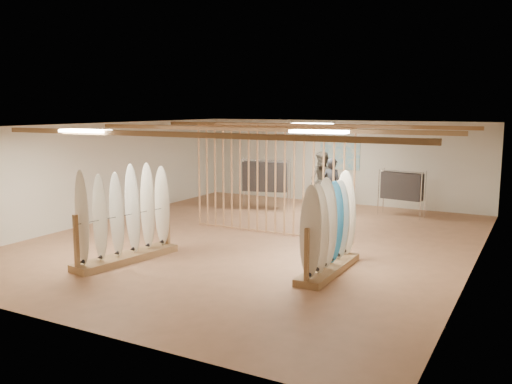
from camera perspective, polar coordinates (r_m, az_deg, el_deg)
The scene contains 16 objects.
floor at distance 13.37m, azimuth 0.00°, elevation -5.09°, with size 12.00×12.00×0.00m, color #AC7653.
ceiling at distance 12.98m, azimuth 0.00°, elevation 6.99°, with size 12.00×12.00×0.00m, color #9A9792.
wall_back at distance 18.57m, azimuth 8.82°, elevation 3.14°, with size 12.00×12.00×0.00m, color silver.
wall_front at distance 8.40m, azimuth -19.84°, elevation -4.25°, with size 12.00×12.00×0.00m, color silver.
wall_left at distance 16.07m, azimuth -15.92°, elevation 2.02°, with size 12.00×12.00×0.00m, color silver.
wall_right at distance 11.63m, azimuth 22.26°, elevation -0.84°, with size 12.00×12.00×0.00m, color silver.
ceiling_slats at distance 12.98m, azimuth 0.00°, elevation 6.64°, with size 9.50×6.12×0.10m, color olive.
light_panels at distance 12.98m, azimuth 0.00°, elevation 6.73°, with size 1.20×0.35×0.06m, color white.
bamboo_partition at distance 13.80m, azimuth 1.57°, elevation 1.27°, with size 4.45×0.05×2.78m.
poster at distance 18.53m, azimuth 8.81°, elevation 3.75°, with size 1.40×0.03×0.90m, color #379AC2.
rack_left at distance 11.76m, azimuth -13.58°, elevation -3.89°, with size 0.98×2.52×1.98m.
rack_right at distance 10.76m, azimuth 7.69°, elevation -5.15°, with size 0.53×2.30×1.85m.
clothing_rack_a at distance 17.12m, azimuth 0.98°, elevation 1.64°, with size 1.49×0.72×1.64m.
clothing_rack_b at distance 16.66m, azimuth 15.11°, elevation 0.60°, with size 1.30×0.52×1.41m.
shopper_a at distance 16.62m, azimuth 8.00°, elevation 1.02°, with size 0.71×0.48×1.95m, color #212228.
shopper_b at distance 17.09m, azimuth 7.03°, elevation 1.53°, with size 1.02×0.80×2.11m, color #3C362E.
Camera 1 is at (6.15, -11.42, 3.24)m, focal length 38.00 mm.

